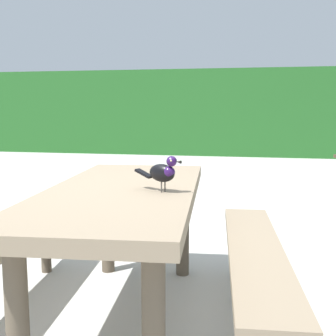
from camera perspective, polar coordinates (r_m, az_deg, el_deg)
ground_plane at (r=2.79m, az=-9.25°, el=-16.71°), size 60.00×60.00×0.00m
hedge_wall at (r=11.16m, az=6.80°, el=7.23°), size 28.00×1.57×2.06m
picnic_table_foreground at (r=2.34m, az=-5.94°, el=-7.01°), size 1.83×1.86×0.74m
bird_grackle at (r=2.15m, az=-0.57°, el=-0.49°), size 0.27×0.16×0.18m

